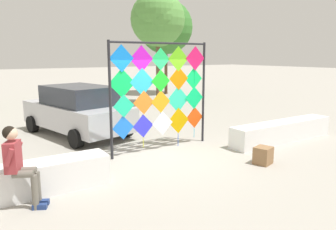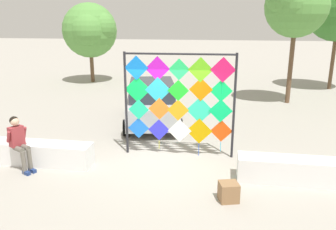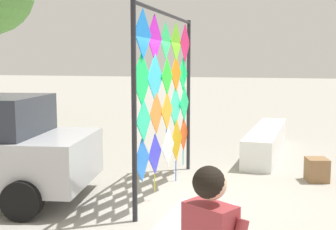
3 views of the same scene
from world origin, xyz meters
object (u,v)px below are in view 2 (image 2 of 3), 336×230
Objects in this scene: cardboard_box_large at (229,192)px; tree_palm_like at (294,4)px; kite_display_rack at (179,97)px; parked_car at (152,102)px; tree_broadleaf at (91,30)px; seated_vendor at (19,140)px.

tree_palm_like is (2.71, 9.50, 4.30)m from cardboard_box_large.
parked_car is (-1.44, 2.97, -0.90)m from kite_display_rack.
cardboard_box_large is 16.08m from tree_broadleaf.
cardboard_box_large is (1.42, -2.41, -1.52)m from kite_display_rack.
parked_car is (2.49, 4.71, -0.03)m from seated_vendor.
seated_vendor is at bearing -156.09° from kite_display_rack.
tree_broadleaf is (-5.50, 8.02, 2.40)m from parked_car.
kite_display_rack is 0.64× the size of tree_broadleaf.
seated_vendor is 0.30× the size of tree_broadleaf.
parked_car is at bearing -143.53° from tree_palm_like.
parked_car is at bearing -55.55° from tree_broadleaf.
kite_display_rack is 3.42m from parked_car.
tree_broadleaf is at bearing 122.28° from kite_display_rack.
tree_broadleaf is at bearing 103.31° from seated_vendor.
kite_display_rack is 13.08m from tree_broadleaf.
seated_vendor is (-3.93, -1.74, -0.88)m from kite_display_rack.
tree_broadleaf is (-3.01, 12.73, 2.37)m from seated_vendor.
parked_car is 6.12m from cardboard_box_large.
seated_vendor is 0.25× the size of tree_palm_like.
cardboard_box_large is 10.77m from tree_palm_like.
kite_display_rack reaches higher than seated_vendor.
parked_car is at bearing 62.13° from seated_vendor.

